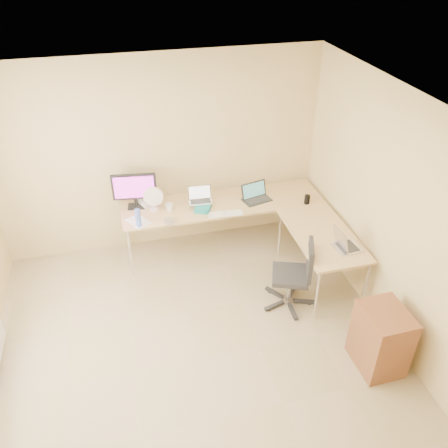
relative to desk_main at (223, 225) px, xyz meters
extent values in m
plane|color=tan|center=(-0.72, -1.85, -0.36)|extent=(4.50, 4.50, 0.00)
plane|color=white|center=(-0.72, -1.85, 2.24)|extent=(4.50, 4.50, 0.00)
plane|color=tan|center=(-0.72, 0.40, 0.93)|extent=(4.50, 0.00, 4.50)
plane|color=tan|center=(1.38, -1.85, 0.93)|extent=(0.00, 4.50, 4.50)
cube|color=tan|center=(0.00, 0.00, 0.00)|extent=(2.65, 0.70, 0.73)
cube|color=tan|center=(0.98, -1.00, 0.00)|extent=(0.70, 1.30, 0.73)
cube|color=black|center=(-1.11, 0.17, 0.60)|extent=(0.58, 0.25, 0.48)
cube|color=#167779|center=(-0.29, -0.10, 0.39)|extent=(0.27, 0.31, 0.04)
cube|color=#B5B5B5|center=(-0.30, 0.01, 0.51)|extent=(0.32, 0.25, 0.20)
cube|color=#242424|center=(0.45, -0.06, 0.48)|extent=(0.42, 0.35, 0.23)
cube|color=silver|center=(-0.04, -0.30, 0.38)|extent=(0.44, 0.16, 0.02)
ellipsoid|color=silver|center=(-0.07, -0.30, 0.38)|extent=(0.10, 0.08, 0.03)
imported|color=silver|center=(-0.71, -0.03, 0.41)|extent=(0.14, 0.14, 0.10)
cylinder|color=#BCBAC5|center=(-0.75, -0.30, 0.38)|extent=(0.18, 0.18, 0.03)
cylinder|color=#4E6FCF|center=(-1.13, -0.30, 0.49)|extent=(0.08, 0.08, 0.24)
cube|color=white|center=(-1.13, -0.19, 0.37)|extent=(0.32, 0.36, 0.01)
cube|color=white|center=(-0.94, 0.20, 0.41)|extent=(0.29, 0.26, 0.09)
cylinder|color=white|center=(-0.90, 0.03, 0.52)|extent=(0.29, 0.29, 0.32)
cylinder|color=black|center=(1.06, -0.30, 0.42)|extent=(0.09, 0.09, 0.12)
cube|color=silver|center=(1.13, -1.32, 0.48)|extent=(0.36, 0.30, 0.23)
cube|color=#272626|center=(0.48, -1.28, 0.14)|extent=(0.68, 0.68, 0.88)
cube|color=brown|center=(1.03, -2.35, -0.01)|extent=(0.43, 0.52, 0.71)
camera|label=1|loc=(-1.27, -5.05, 3.50)|focal=37.00mm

